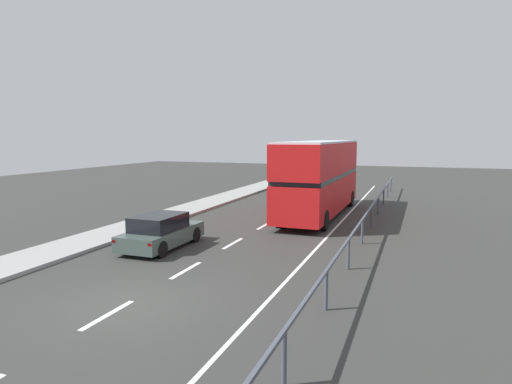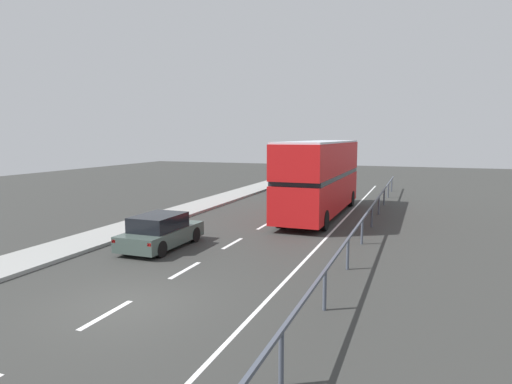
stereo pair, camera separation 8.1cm
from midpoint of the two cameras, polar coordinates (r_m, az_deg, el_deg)
name	(u,v)px [view 1 (the left image)]	position (r m, az deg, el deg)	size (l,w,h in m)	color
ground_plane	(129,305)	(13.01, -16.16, -13.70)	(74.82, 120.00, 0.10)	#31322F
lane_paint_markings	(289,242)	(19.29, 4.09, -6.40)	(3.66, 46.00, 0.01)	silver
bridge_side_railing	(362,223)	(19.20, 13.38, -3.90)	(0.10, 42.00, 1.10)	#454B58
double_decker_bus_red	(320,176)	(25.47, 8.11, 2.05)	(2.66, 11.11, 4.25)	red
hatchback_car_near	(161,232)	(18.52, -12.22, -5.02)	(1.83, 4.06, 1.39)	#404F49
sedan_car_ahead	(289,184)	(36.24, 4.24, 1.05)	(1.82, 4.17, 1.37)	black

